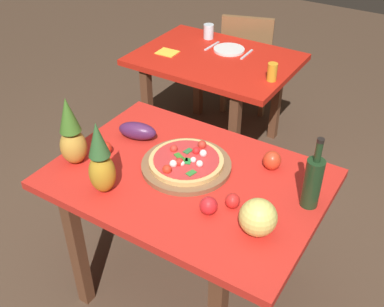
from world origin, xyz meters
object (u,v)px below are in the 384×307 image
Objects in this scene: pizza_board at (186,165)px; display_table at (188,190)px; wine_bottle at (313,181)px; bell_pepper at (272,160)px; tomato_by_bottle at (233,201)px; pineapple_right at (71,135)px; fork_utensil at (212,46)px; napkin_folded at (167,52)px; background_table at (215,70)px; drinking_glass_water at (209,31)px; melon at (258,217)px; eggplant at (137,131)px; dining_chair at (247,57)px; dinner_plate at (229,50)px; pineapple_left at (101,162)px; tomato_at_corner at (209,206)px; pizza at (186,160)px; tomato_near_board at (106,148)px; knife_utensil at (247,54)px; drinking_glass_juice at (272,72)px.

display_table is at bearing -52.55° from pizza_board.
wine_bottle is 0.29m from bell_pepper.
pineapple_right is at bearing -171.68° from tomato_by_bottle.
fork_utensil reaches higher than napkin_folded.
background_table is 10.28× the size of drinking_glass_water.
napkin_folded is at bearing 128.31° from display_table.
melon reaches higher than fork_utensil.
drinking_glass_water reaches higher than background_table.
fork_utensil is at bearing 51.32° from napkin_folded.
eggplant is at bearing 167.53° from pizza_board.
dining_chair is at bearing 107.91° from display_table.
napkin_folded is (-0.11, -0.39, -0.05)m from drinking_glass_water.
tomato_by_bottle reaches higher than display_table.
background_table is 4.96× the size of dinner_plate.
tomato_at_corner is at bearing 14.27° from pineapple_left.
pizza reaches higher than tomato_near_board.
drinking_glass_water is at bearing 133.34° from wine_bottle.
napkin_folded is (-0.49, -0.26, -0.00)m from knife_utensil.
dining_chair is (-0.05, 0.63, -0.15)m from background_table.
eggplant reaches higher than display_table.
background_table is 1.28m from pizza.
melon reaches higher than background_table.
tomato_at_corner is at bearing -38.15° from display_table.
pizza is 0.54m from pineapple_right.
bell_pepper is 0.34m from tomato_by_bottle.
pineapple_left is 1.65m from knife_utensil.
pizza is at bearing 139.08° from tomato_at_corner.
dinner_plate is (-0.94, 1.51, -0.07)m from melon.
tomato_at_corner is 1.65m from napkin_folded.
pineapple_left is at bearing -97.70° from drinking_glass_juice.
pizza is 1.00× the size of pineapple_left.
tomato_at_corner is (0.24, -0.21, -0.00)m from pizza.
pineapple_left reaches higher than bell_pepper.
knife_utensil is at bearing 121.58° from bell_pepper.
melon is 1.43× the size of drinking_glass_water.
tomato_at_corner reaches higher than background_table.
fork_utensil is at bearing 178.55° from knife_utensil.
tomato_near_board is at bearing -69.51° from napkin_folded.
tomato_near_board reaches higher than knife_utensil.
knife_utensil is (0.13, 1.55, -0.15)m from pineapple_right.
eggplant is (-0.80, 0.28, -0.03)m from melon.
pizza is 1.59× the size of dinner_plate.
knife_utensil is at bearing 40.19° from background_table.
napkin_folded is at bearing 130.43° from tomato_at_corner.
bell_pepper is 0.51× the size of fork_utensil.
pizza is 4.57× the size of tomato_at_corner.
tomato_at_corner reaches higher than tomato_near_board.
tomato_near_board is at bearing -170.06° from wine_bottle.
dinner_plate is at bearing 36.88° from napkin_folded.
drinking_glass_water is (-0.76, 1.48, 0.14)m from display_table.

